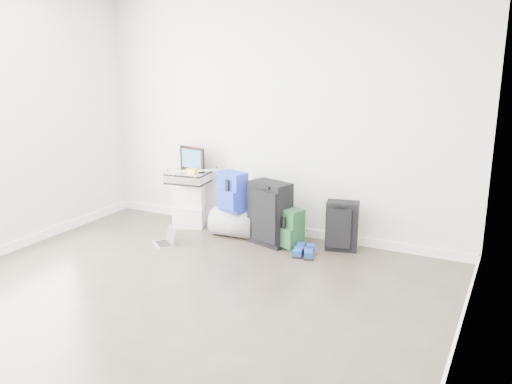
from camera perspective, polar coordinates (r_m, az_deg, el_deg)
The scene contains 14 objects.
ground at distance 4.45m, azimuth -11.88°, elevation -13.40°, with size 5.00×5.00×0.00m, color #352E26.
room_envelope at distance 3.97m, azimuth -13.04°, elevation 9.24°, with size 4.52×5.02×2.71m.
boxes_stack at distance 6.59m, azimuth -7.08°, elevation -1.31°, with size 0.46×0.42×0.54m.
briefcase at distance 6.51m, azimuth -7.17°, elevation 1.52°, with size 0.47×0.34×0.13m, color #B2B2B7.
painting at distance 6.54m, azimuth -6.75°, elevation 3.51°, with size 0.38×0.10×0.29m.
drone at distance 6.43m, azimuth -6.70°, elevation 2.23°, with size 0.48×0.48×0.05m.
duffel_bag at distance 6.21m, azimuth -2.34°, elevation -3.27°, with size 0.32×0.32×0.52m, color gray.
blue_backpack at distance 6.08m, azimuth -2.51°, elevation -0.02°, with size 0.36×0.31×0.44m.
large_suitcase at distance 5.92m, azimuth 1.44°, elevation -2.27°, with size 0.51×0.40×0.70m.
green_backpack at distance 5.85m, azimuth 3.38°, elevation -3.90°, with size 0.36×0.32×0.44m.
carry_on at distance 5.83m, azimuth 9.02°, elevation -3.56°, with size 0.37×0.28×0.53m.
shoes at distance 5.69m, azimuth 5.02°, elevation -6.33°, with size 0.27×0.26×0.08m.
rolled_rug at distance 5.90m, azimuth 10.00°, elevation -3.56°, with size 0.16×0.16×0.50m, color tan.
laptop at distance 6.07m, azimuth -9.42°, elevation -5.02°, with size 0.33×0.32×0.19m.
Camera 1 is at (2.53, -3.02, 2.07)m, focal length 38.00 mm.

